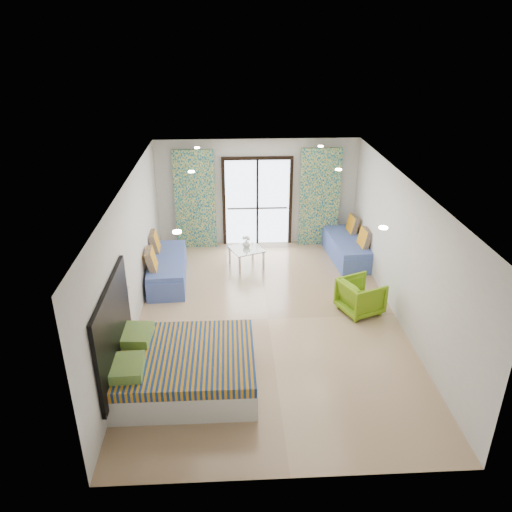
{
  "coord_description": "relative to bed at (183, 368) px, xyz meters",
  "views": [
    {
      "loc": [
        -0.68,
        -8.23,
        5.19
      ],
      "look_at": [
        -0.21,
        0.43,
        1.15
      ],
      "focal_mm": 35.0,
      "sensor_mm": 36.0,
      "label": 1
    }
  ],
  "objects": [
    {
      "name": "daybed_right",
      "position": [
        3.6,
        4.5,
        -0.03
      ],
      "size": [
        0.89,
        1.94,
        0.93
      ],
      "rotation": [
        0.0,
        0.0,
        0.08
      ],
      "color": "#465DA8",
      "rests_on": "floor"
    },
    {
      "name": "daybed_left",
      "position": [
        -0.64,
        3.57,
        -0.01
      ],
      "size": [
        0.89,
        2.05,
        0.99
      ],
      "rotation": [
        0.0,
        0.0,
        0.06
      ],
      "color": "#465DA8",
      "rests_on": "floor"
    },
    {
      "name": "curtain_right",
      "position": [
        3.03,
        5.43,
        0.93
      ],
      "size": [
        1.0,
        0.1,
        2.5
      ],
      "primitive_type": "cube",
      "color": "beige",
      "rests_on": "floor"
    },
    {
      "name": "wall_right",
      "position": [
        3.98,
        1.86,
        1.03
      ],
      "size": [
        0.01,
        7.5,
        2.7
      ],
      "primitive_type": null,
      "color": "silver",
      "rests_on": "ground"
    },
    {
      "name": "downlight_d",
      "position": [
        2.88,
        2.86,
        2.35
      ],
      "size": [
        0.12,
        0.12,
        0.02
      ],
      "primitive_type": "cylinder",
      "color": "#FFE0B2",
      "rests_on": "ceiling"
    },
    {
      "name": "downlight_b",
      "position": [
        2.88,
        -0.14,
        2.35
      ],
      "size": [
        0.12,
        0.12,
        0.02
      ],
      "primitive_type": "cylinder",
      "color": "#FFE0B2",
      "rests_on": "ceiling"
    },
    {
      "name": "downlight_a",
      "position": [
        0.08,
        -0.14,
        2.35
      ],
      "size": [
        0.12,
        0.12,
        0.02
      ],
      "primitive_type": "cylinder",
      "color": "#FFE0B2",
      "rests_on": "ceiling"
    },
    {
      "name": "downlight_c",
      "position": [
        0.08,
        2.86,
        2.35
      ],
      "size": [
        0.12,
        0.12,
        0.02
      ],
      "primitive_type": "cylinder",
      "color": "#FFE0B2",
      "rests_on": "ceiling"
    },
    {
      "name": "wall_back",
      "position": [
        1.48,
        5.61,
        1.03
      ],
      "size": [
        5.0,
        0.01,
        2.7
      ],
      "primitive_type": null,
      "color": "silver",
      "rests_on": "ground"
    },
    {
      "name": "coffee_table",
      "position": [
        1.15,
        4.21,
        0.09
      ],
      "size": [
        0.9,
        0.9,
        0.79
      ],
      "rotation": [
        0.0,
        0.0,
        0.38
      ],
      "color": "silver",
      "rests_on": "floor"
    },
    {
      "name": "bed",
      "position": [
        0.0,
        0.0,
        0.0
      ],
      "size": [
        2.2,
        1.79,
        0.76
      ],
      "color": "silver",
      "rests_on": "floor"
    },
    {
      "name": "downlight_e",
      "position": [
        0.08,
        4.86,
        2.35
      ],
      "size": [
        0.12,
        0.12,
        0.02
      ],
      "primitive_type": "cylinder",
      "color": "#FFE0B2",
      "rests_on": "ceiling"
    },
    {
      "name": "vase",
      "position": [
        1.15,
        4.27,
        0.23
      ],
      "size": [
        0.25,
        0.25,
        0.19
      ],
      "primitive_type": "imported",
      "rotation": [
        0.0,
        0.0,
        -0.41
      ],
      "color": "white",
      "rests_on": "coffee_table"
    },
    {
      "name": "balcony_rail",
      "position": [
        1.48,
        5.59,
        0.63
      ],
      "size": [
        1.52,
        0.03,
        0.04
      ],
      "primitive_type": "cube",
      "color": "#595451",
      "rests_on": "balcony_door"
    },
    {
      "name": "headboard",
      "position": [
        -0.98,
        -0.0,
        0.73
      ],
      "size": [
        0.06,
        2.1,
        1.5
      ],
      "primitive_type": "cube",
      "color": "black",
      "rests_on": "floor"
    },
    {
      "name": "switch_plate",
      "position": [
        -0.99,
        1.25,
        0.73
      ],
      "size": [
        0.02,
        0.1,
        0.1
      ],
      "primitive_type": "cube",
      "color": "silver",
      "rests_on": "wall_left"
    },
    {
      "name": "downlight_f",
      "position": [
        2.88,
        4.86,
        2.35
      ],
      "size": [
        0.12,
        0.12,
        0.02
      ],
      "primitive_type": "cylinder",
      "color": "#FFE0B2",
      "rests_on": "ceiling"
    },
    {
      "name": "armchair",
      "position": [
        3.31,
        2.04,
        0.06
      ],
      "size": [
        0.92,
        0.95,
        0.76
      ],
      "primitive_type": "imported",
      "rotation": [
        0.0,
        0.0,
        1.97
      ],
      "color": "#6F9E14",
      "rests_on": "floor"
    },
    {
      "name": "wall_left",
      "position": [
        -1.02,
        1.86,
        1.03
      ],
      "size": [
        0.01,
        7.5,
        2.7
      ],
      "primitive_type": null,
      "color": "silver",
      "rests_on": "ground"
    },
    {
      "name": "balcony_door",
      "position": [
        1.48,
        5.58,
        0.94
      ],
      "size": [
        1.76,
        0.08,
        2.28
      ],
      "color": "black",
      "rests_on": "floor"
    },
    {
      "name": "floor",
      "position": [
        1.48,
        1.86,
        -0.32
      ],
      "size": [
        5.0,
        7.5,
        0.01
      ],
      "primitive_type": null,
      "color": "#9A7C5C",
      "rests_on": "ground"
    },
    {
      "name": "wall_front",
      "position": [
        1.48,
        -1.89,
        1.03
      ],
      "size": [
        5.0,
        0.01,
        2.7
      ],
      "primitive_type": null,
      "color": "silver",
      "rests_on": "ground"
    },
    {
      "name": "curtain_left",
      "position": [
        -0.07,
        5.43,
        0.93
      ],
      "size": [
        1.0,
        0.1,
        2.5
      ],
      "primitive_type": "cube",
      "color": "beige",
      "rests_on": "floor"
    },
    {
      "name": "ceiling",
      "position": [
        1.48,
        1.86,
        2.38
      ],
      "size": [
        5.0,
        7.5,
        0.01
      ],
      "primitive_type": null,
      "color": "silver",
      "rests_on": "ground"
    }
  ]
}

